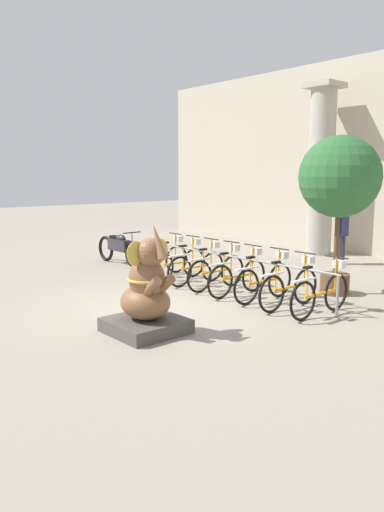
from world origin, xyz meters
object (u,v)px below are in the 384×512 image
bicycle_0 (162,259)px  person_pedestrian (342,230)px  bicycle_3 (217,270)px  bicycle_1 (179,262)px  elephant_statue (147,296)px  bicycle_4 (239,275)px  bicycle_6 (290,286)px  bicycle_5 (265,280)px  motorcycle (119,248)px  bicycle_7 (321,293)px  potted_tree (339,180)px  bicycle_2 (198,266)px

bicycle_0 → person_pedestrian: bearing=66.6°
bicycle_0 → bicycle_3: size_ratio=1.00×
bicycle_1 → elephant_statue: elephant_statue is taller
bicycle_4 → bicycle_6: bearing=-0.1°
bicycle_0 → bicycle_3: (2.01, -0.02, 0.00)m
bicycle_3 → bicycle_4: (0.67, -0.04, 0.00)m
bicycle_1 → bicycle_5: size_ratio=1.00×
motorcycle → bicycle_7: bearing=-0.2°
bicycle_4 → potted_tree: size_ratio=0.52×
bicycle_2 → bicycle_5: size_ratio=1.00×
bicycle_5 → person_pedestrian: 4.90m
motorcycle → bicycle_3: bearing=-0.0°
bicycle_2 → bicycle_4: 1.34m
bicycle_7 → person_pedestrian: size_ratio=1.05×
bicycle_5 → bicycle_4: bearing=-175.8°
person_pedestrian → bicycle_7: bearing=-60.6°
bicycle_3 → bicycle_6: 2.01m
bicycle_5 → elephant_statue: 2.95m
bicycle_4 → bicycle_1: bearing=178.4°
potted_tree → motorcycle: bearing=-164.9°
bicycle_6 → elephant_statue: elephant_statue is taller
bicycle_6 → elephant_statue: bearing=-100.2°
bicycle_4 → bicycle_5: same height
bicycle_5 → elephant_statue: size_ratio=0.95×
person_pedestrian → motorcycle: bearing=-130.2°
person_pedestrian → bicycle_4: bearing=-82.2°
bicycle_5 → bicycle_6: size_ratio=1.00×
bicycle_4 → elephant_statue: 3.01m
bicycle_3 → elephant_statue: bearing=-63.1°
bicycle_4 → bicycle_5: bearing=4.2°
bicycle_1 → bicycle_6: (3.35, -0.06, 0.00)m
bicycle_0 → bicycle_7: (4.68, -0.03, 0.00)m
bicycle_1 → bicycle_5: (2.68, -0.01, 0.00)m
bicycle_7 → elephant_statue: size_ratio=0.95×
bicycle_6 → motorcycle: size_ratio=0.79×
bicycle_3 → bicycle_5: bearing=0.6°
bicycle_5 → motorcycle: bicycle_5 is taller
bicycle_3 → elephant_statue: elephant_statue is taller
bicycle_5 → person_pedestrian: (-1.32, 4.68, 0.54)m
bicycle_5 → elephant_statue: (0.15, -2.94, 0.18)m
bicycle_7 → elephant_statue: bearing=-112.2°
bicycle_4 → elephant_statue: (0.82, -2.89, 0.18)m
elephant_statue → bicycle_1: bearing=133.8°
bicycle_0 → bicycle_3: 2.01m
bicycle_5 → person_pedestrian: size_ratio=1.05×
bicycle_7 → bicycle_2: bearing=179.5°
bicycle_6 → bicycle_7: same height
bicycle_0 → bicycle_2: (1.34, -0.01, 0.00)m
potted_tree → bicycle_3: bearing=-140.2°
bicycle_5 → person_pedestrian: person_pedestrian is taller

